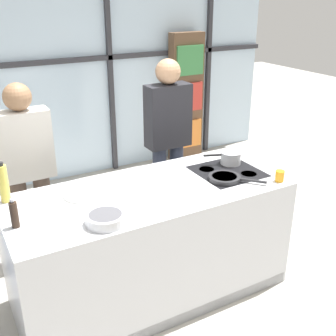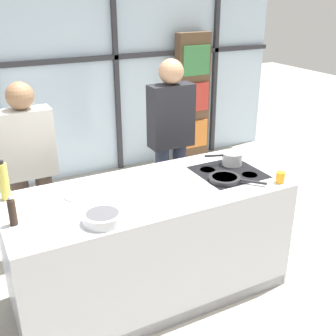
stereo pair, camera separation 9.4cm
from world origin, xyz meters
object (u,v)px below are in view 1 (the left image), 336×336
at_px(frying_pan, 225,178).
at_px(mixing_bowl, 106,218).
at_px(spectator_far_left, 27,166).
at_px(saucepan, 230,157).
at_px(juice_glass_near, 280,176).
at_px(spectator_center_left, 168,134).
at_px(pepper_grinder, 14,214).
at_px(oil_bottle, 4,183).
at_px(white_plate, 82,195).

xyz_separation_m(frying_pan, mixing_bowl, (-1.08, -0.17, 0.02)).
xyz_separation_m(spectator_far_left, saucepan, (1.56, -0.83, 0.07)).
xyz_separation_m(spectator_far_left, juice_glass_near, (1.67, -1.31, 0.05)).
distance_m(spectator_center_left, pepper_grinder, 1.97).
bearing_deg(saucepan, oil_bottle, 173.38).
height_order(spectator_far_left, mixing_bowl, spectator_far_left).
bearing_deg(spectator_far_left, spectator_center_left, -180.00).
distance_m(frying_pan, mixing_bowl, 1.09).
xyz_separation_m(mixing_bowl, pepper_grinder, (-0.52, 0.24, 0.06)).
relative_size(white_plate, juice_glass_near, 3.09).
bearing_deg(spectator_center_left, saucepan, 100.67).
height_order(oil_bottle, juice_glass_near, oil_bottle).
bearing_deg(juice_glass_near, saucepan, 103.69).
bearing_deg(frying_pan, spectator_center_left, 85.52).
bearing_deg(spectator_far_left, frying_pan, 140.45).
distance_m(pepper_grinder, juice_glass_near, 1.98).
xyz_separation_m(spectator_center_left, oil_bottle, (-1.67, -0.62, 0.09)).
height_order(white_plate, mixing_bowl, mixing_bowl).
relative_size(saucepan, oil_bottle, 1.07).
relative_size(frying_pan, saucepan, 1.19).
distance_m(saucepan, pepper_grinder, 1.85).
height_order(white_plate, oil_bottle, oil_bottle).
height_order(frying_pan, white_plate, frying_pan).
relative_size(mixing_bowl, juice_glass_near, 3.00).
distance_m(saucepan, mixing_bowl, 1.39).
bearing_deg(white_plate, saucepan, -1.44).
height_order(mixing_bowl, juice_glass_near, juice_glass_near).
height_order(saucepan, juice_glass_near, saucepan).
distance_m(mixing_bowl, juice_glass_near, 1.44).
bearing_deg(pepper_grinder, mixing_bowl, -24.78).
relative_size(spectator_far_left, white_plate, 6.08).
bearing_deg(saucepan, mixing_bowl, -162.21).
distance_m(spectator_far_left, white_plate, 0.83).
bearing_deg(mixing_bowl, pepper_grinder, 155.22).
height_order(spectator_far_left, spectator_center_left, spectator_center_left).
xyz_separation_m(spectator_center_left, pepper_grinder, (-1.68, -1.01, 0.04)).
height_order(saucepan, mixing_bowl, saucepan).
bearing_deg(pepper_grinder, oil_bottle, 88.56).
bearing_deg(frying_pan, mixing_bowl, -171.21).
relative_size(spectator_center_left, white_plate, 6.40).
distance_m(spectator_center_left, oil_bottle, 1.79).
bearing_deg(oil_bottle, spectator_far_left, 66.03).
distance_m(oil_bottle, juice_glass_near, 2.07).
distance_m(oil_bottle, pepper_grinder, 0.40).
height_order(spectator_center_left, frying_pan, spectator_center_left).
height_order(spectator_center_left, juice_glass_near, spectator_center_left).
bearing_deg(spectator_center_left, frying_pan, 85.52).
bearing_deg(white_plate, spectator_far_left, 106.05).
relative_size(spectator_center_left, juice_glass_near, 19.78).
relative_size(spectator_far_left, saucepan, 5.15).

